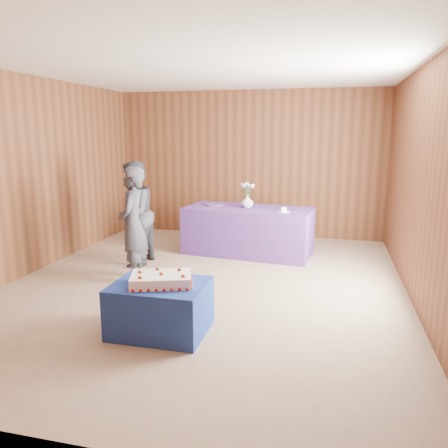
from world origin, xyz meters
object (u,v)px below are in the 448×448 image
(guest_right, at_px, (134,214))
(cake_table, at_px, (160,308))
(serving_table, at_px, (248,231))
(guest_left, at_px, (133,224))
(sheet_cake, at_px, (161,279))
(vase, at_px, (247,202))

(guest_right, bearing_deg, cake_table, 30.33)
(serving_table, bearing_deg, guest_left, -120.54)
(cake_table, bearing_deg, serving_table, 84.35)
(cake_table, bearing_deg, guest_right, 120.77)
(sheet_cake, relative_size, guest_right, 0.45)
(serving_table, distance_m, sheet_cake, 3.07)
(serving_table, height_order, guest_right, guest_right)
(serving_table, xyz_separation_m, guest_left, (-1.23, -1.64, 0.38))
(guest_left, bearing_deg, sheet_cake, 21.71)
(cake_table, bearing_deg, sheet_cake, -37.91)
(vase, relative_size, guest_right, 0.13)
(serving_table, bearing_deg, vase, 147.77)
(sheet_cake, distance_m, guest_left, 1.72)
(cake_table, distance_m, guest_right, 2.43)
(cake_table, xyz_separation_m, guest_right, (-1.21, 2.04, 0.52))
(serving_table, distance_m, guest_left, 2.09)
(vase, xyz_separation_m, guest_right, (-1.49, -1.01, -0.08))
(sheet_cake, distance_m, guest_right, 2.41)
(guest_left, bearing_deg, guest_right, -169.11)
(cake_table, xyz_separation_m, serving_table, (0.30, 3.03, 0.12))
(sheet_cake, xyz_separation_m, guest_left, (-0.96, 1.41, 0.20))
(serving_table, xyz_separation_m, sheet_cake, (-0.27, -3.05, 0.18))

